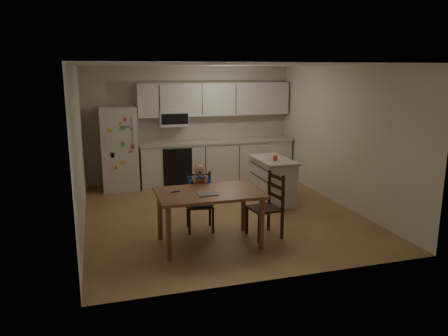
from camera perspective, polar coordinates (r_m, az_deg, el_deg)
name	(u,v)px	position (r m, az deg, el deg)	size (l,w,h in m)	color
room	(214,138)	(7.71, -1.36, 3.97)	(4.52, 5.01, 2.51)	#926340
refrigerator	(119,148)	(9.17, -13.54, 2.50)	(0.72, 0.70, 1.70)	silver
kitchen_run	(215,142)	(9.58, -1.23, 3.44)	(3.37, 0.62, 2.15)	silver
kitchen_island	(273,180)	(8.17, 6.38, -1.58)	(0.58, 1.11, 0.82)	silver
red_cup	(275,158)	(7.91, 6.71, 1.31)	(0.08, 0.08, 0.10)	red
dining_table	(209,199)	(6.08, -1.95, -4.05)	(1.44, 0.93, 0.77)	brown
napkin	(207,194)	(5.94, -2.19, -3.35)	(0.26, 0.23, 0.01)	#A1A1A6
toddler_spoon	(175,192)	(6.05, -6.47, -3.10)	(0.02, 0.02, 0.12)	blue
chair_booster	(199,190)	(6.66, -3.24, -2.92)	(0.44, 0.44, 1.04)	black
chair_side	(270,201)	(6.46, 6.05, -4.31)	(0.48, 0.48, 0.95)	black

